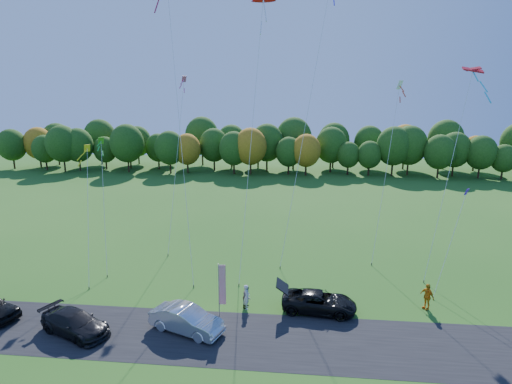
# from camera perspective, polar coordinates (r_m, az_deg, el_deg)

# --- Properties ---
(ground) EXTENTS (160.00, 160.00, 0.00)m
(ground) POSITION_cam_1_polar(r_m,az_deg,el_deg) (29.62, -1.20, -15.96)
(ground) COLOR #1F5115
(asphalt_strip) EXTENTS (90.00, 6.00, 0.01)m
(asphalt_strip) POSITION_cam_1_polar(r_m,az_deg,el_deg) (26.20, -2.32, -20.12)
(asphalt_strip) COLOR black
(asphalt_strip) RESTS_ON ground
(tree_line) EXTENTS (116.00, 12.00, 10.00)m
(tree_line) POSITION_cam_1_polar(r_m,az_deg,el_deg) (82.09, 3.41, 2.73)
(tree_line) COLOR #1E4711
(tree_line) RESTS_ON ground
(black_suv) EXTENTS (5.33, 2.87, 1.42)m
(black_suv) POSITION_cam_1_polar(r_m,az_deg,el_deg) (28.98, 9.00, -15.22)
(black_suv) COLOR black
(black_suv) RESTS_ON ground
(silver_sedan) EXTENTS (5.13, 3.27, 1.60)m
(silver_sedan) POSITION_cam_1_polar(r_m,az_deg,el_deg) (26.81, -9.89, -17.51)
(silver_sedan) COLOR silver
(silver_sedan) RESTS_ON ground
(dark_truck_a) EXTENTS (5.29, 3.74, 1.42)m
(dark_truck_a) POSITION_cam_1_polar(r_m,az_deg,el_deg) (28.63, -24.45, -16.65)
(dark_truck_a) COLOR black
(dark_truck_a) RESTS_ON ground
(person_tailgate_a) EXTENTS (0.51, 0.70, 1.77)m
(person_tailgate_a) POSITION_cam_1_polar(r_m,az_deg,el_deg) (28.93, -1.32, -14.71)
(person_tailgate_a) COLOR silver
(person_tailgate_a) RESTS_ON ground
(person_tailgate_b) EXTENTS (0.78, 0.90, 1.59)m
(person_tailgate_b) POSITION_cam_1_polar(r_m,az_deg,el_deg) (29.11, -1.29, -14.73)
(person_tailgate_b) COLOR gray
(person_tailgate_b) RESTS_ON ground
(person_east) EXTENTS (0.99, 1.18, 1.88)m
(person_east) POSITION_cam_1_polar(r_m,az_deg,el_deg) (31.22, 23.23, -13.54)
(person_east) COLOR orange
(person_east) RESTS_ON ground
(feather_flag) EXTENTS (0.50, 0.12, 3.78)m
(feather_flag) POSITION_cam_1_polar(r_m,az_deg,el_deg) (27.47, -4.96, -13.01)
(feather_flag) COLOR #999999
(feather_flag) RESTS_ON ground
(kite_delta_blue) EXTENTS (6.13, 11.83, 27.46)m
(kite_delta_blue) POSITION_cam_1_polar(r_m,az_deg,el_deg) (35.08, -11.03, 10.81)
(kite_delta_blue) COLOR #4C3F33
(kite_delta_blue) RESTS_ON ground
(kite_parafoil_orange) EXTENTS (6.15, 11.41, 26.80)m
(kite_parafoil_orange) POSITION_cam_1_polar(r_m,az_deg,el_deg) (38.06, 7.38, 11.14)
(kite_parafoil_orange) COLOR #4C3F33
(kite_parafoil_orange) RESTS_ON ground
(kite_delta_red) EXTENTS (2.26, 10.21, 24.52)m
(kite_delta_red) POSITION_cam_1_polar(r_m,az_deg,el_deg) (34.01, -0.50, 9.68)
(kite_delta_red) COLOR #4C3F33
(kite_delta_red) RESTS_ON ground
(kite_parafoil_rainbow) EXTENTS (6.50, 7.48, 17.60)m
(kite_parafoil_rainbow) POSITION_cam_1_polar(r_m,az_deg,el_deg) (37.13, 25.94, 2.81)
(kite_parafoil_rainbow) COLOR #4C3F33
(kite_parafoil_rainbow) RESTS_ON ground
(kite_diamond_yellow) EXTENTS (3.79, 8.08, 10.79)m
(kite_diamond_yellow) POSITION_cam_1_polar(r_m,az_deg,el_deg) (36.60, -22.88, -2.61)
(kite_diamond_yellow) COLOR #4C3F33
(kite_diamond_yellow) RESTS_ON ground
(kite_diamond_green) EXTENTS (2.89, 6.04, 11.44)m
(kite_diamond_green) POSITION_cam_1_polar(r_m,az_deg,el_deg) (37.16, -20.91, -1.67)
(kite_diamond_green) COLOR #4C3F33
(kite_diamond_green) RESTS_ON ground
(kite_diamond_white) EXTENTS (3.69, 7.69, 16.71)m
(kite_diamond_white) POSITION_cam_1_polar(r_m,az_deg,el_deg) (39.04, 18.13, 3.01)
(kite_diamond_white) COLOR #4C3F33
(kite_diamond_white) RESTS_ON ground
(kite_diamond_pink) EXTENTS (1.06, 9.02, 17.23)m
(kite_diamond_pink) POSITION_cam_1_polar(r_m,az_deg,el_deg) (41.04, -11.22, 5.12)
(kite_diamond_pink) COLOR #4C3F33
(kite_diamond_pink) RESTS_ON ground
(kite_diamond_blue_low) EXTENTS (3.25, 3.60, 8.00)m
(kite_diamond_blue_low) POSITION_cam_1_polar(r_m,az_deg,el_deg) (33.63, 26.01, -6.61)
(kite_diamond_blue_low) COLOR #4C3F33
(kite_diamond_blue_low) RESTS_ON ground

